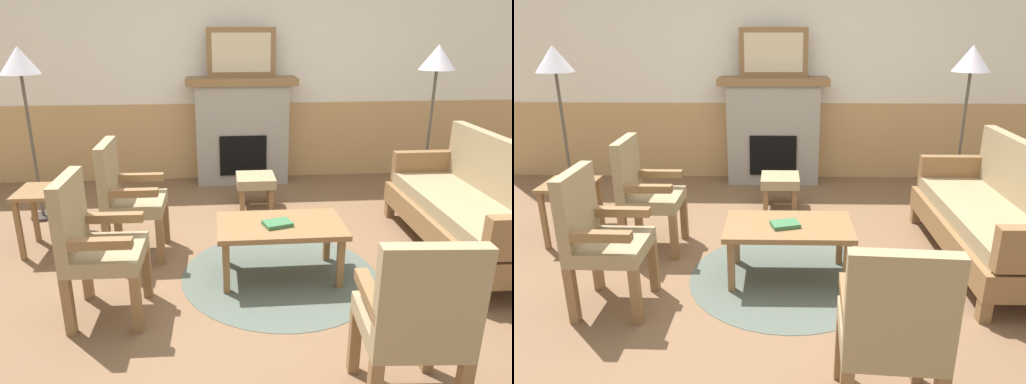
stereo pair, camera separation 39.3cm
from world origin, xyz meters
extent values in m
plane|color=brown|center=(0.00, 0.00, 0.00)|extent=(14.00, 14.00, 0.00)
cube|color=silver|center=(0.00, 2.60, 1.35)|extent=(7.20, 0.12, 2.70)
cube|color=tan|center=(0.00, 2.53, 0.47)|extent=(7.20, 0.02, 0.95)
cube|color=gray|center=(0.00, 2.35, 0.60)|extent=(1.10, 0.36, 1.20)
cube|color=black|center=(0.00, 2.16, 0.38)|extent=(0.56, 0.02, 0.48)
cube|color=brown|center=(0.00, 2.35, 1.24)|extent=(1.30, 0.44, 0.08)
cube|color=brown|center=(0.00, 2.35, 1.56)|extent=(0.80, 0.03, 0.56)
cube|color=beige|center=(0.00, 2.33, 1.56)|extent=(0.68, 0.01, 0.44)
cube|color=brown|center=(1.43, 1.04, 0.08)|extent=(0.08, 0.08, 0.16)
cube|color=brown|center=(1.43, -0.64, 0.08)|extent=(0.08, 0.08, 0.16)
cube|color=brown|center=(2.03, 1.04, 0.08)|extent=(0.08, 0.08, 0.16)
cube|color=brown|center=(1.73, 0.20, 0.26)|extent=(0.70, 1.80, 0.20)
cube|color=#937F5B|center=(1.73, 0.20, 0.42)|extent=(0.60, 1.70, 0.12)
cube|color=#937F5B|center=(2.03, 0.20, 0.73)|extent=(0.10, 1.70, 0.50)
cube|color=brown|center=(1.73, 1.05, 0.53)|extent=(0.60, 0.10, 0.30)
cube|color=brown|center=(-0.27, -0.29, 0.20)|extent=(0.05, 0.05, 0.40)
cube|color=brown|center=(0.57, -0.29, 0.20)|extent=(0.05, 0.05, 0.40)
cube|color=brown|center=(-0.27, 0.15, 0.20)|extent=(0.05, 0.05, 0.40)
cube|color=brown|center=(0.57, 0.15, 0.20)|extent=(0.05, 0.05, 0.40)
cube|color=brown|center=(0.15, -0.07, 0.42)|extent=(0.96, 0.56, 0.04)
cylinder|color=#4C564C|center=(0.15, -0.07, 0.00)|extent=(1.53, 1.53, 0.01)
cube|color=#33663D|center=(0.12, -0.10, 0.46)|extent=(0.24, 0.19, 0.03)
cube|color=brown|center=(-0.06, 1.26, 0.13)|extent=(0.05, 0.05, 0.26)
cube|color=brown|center=(0.24, 1.26, 0.13)|extent=(0.05, 0.05, 0.26)
cube|color=brown|center=(-0.06, 1.56, 0.13)|extent=(0.05, 0.05, 0.26)
cube|color=brown|center=(0.24, 1.56, 0.13)|extent=(0.05, 0.05, 0.26)
cube|color=#937F5B|center=(0.09, 1.41, 0.31)|extent=(0.40, 0.40, 0.10)
cube|color=brown|center=(-0.79, 0.63, 0.20)|extent=(0.06, 0.06, 0.40)
cube|color=brown|center=(-0.79, 0.21, 0.20)|extent=(0.06, 0.06, 0.40)
cube|color=brown|center=(-1.21, 0.63, 0.20)|extent=(0.06, 0.06, 0.40)
cube|color=brown|center=(-1.21, 0.21, 0.20)|extent=(0.06, 0.06, 0.40)
cube|color=#937F5B|center=(-1.00, 0.42, 0.45)|extent=(0.48, 0.48, 0.10)
cube|color=#937F5B|center=(-1.20, 0.42, 0.74)|extent=(0.08, 0.48, 0.48)
cube|color=brown|center=(-1.00, 0.62, 0.62)|extent=(0.44, 0.07, 0.06)
cube|color=brown|center=(-1.00, 0.21, 0.62)|extent=(0.44, 0.07, 0.06)
cube|color=brown|center=(-0.84, -0.29, 0.20)|extent=(0.06, 0.06, 0.40)
cube|color=brown|center=(-0.85, -0.71, 0.20)|extent=(0.06, 0.06, 0.40)
cube|color=brown|center=(-1.26, -0.28, 0.20)|extent=(0.06, 0.06, 0.40)
cube|color=brown|center=(-1.27, -0.70, 0.20)|extent=(0.06, 0.06, 0.40)
cube|color=#937F5B|center=(-1.05, -0.50, 0.45)|extent=(0.49, 0.49, 0.10)
cube|color=#937F5B|center=(-1.25, -0.49, 0.74)|extent=(0.09, 0.48, 0.48)
cube|color=brown|center=(-1.05, -0.29, 0.62)|extent=(0.44, 0.08, 0.06)
cube|color=brown|center=(-1.06, -0.70, 0.62)|extent=(0.44, 0.08, 0.06)
cube|color=brown|center=(0.42, -1.19, 0.20)|extent=(0.06, 0.06, 0.40)
cube|color=brown|center=(0.84, -1.22, 0.20)|extent=(0.06, 0.06, 0.40)
cube|color=#937F5B|center=(0.61, -1.42, 0.45)|extent=(0.51, 0.51, 0.10)
cube|color=#937F5B|center=(0.60, -1.61, 0.74)|extent=(0.48, 0.11, 0.48)
cube|color=brown|center=(0.41, -1.40, 0.62)|extent=(0.10, 0.44, 0.06)
cube|color=brown|center=(0.82, -1.43, 0.62)|extent=(0.10, 0.44, 0.06)
cube|color=brown|center=(-1.95, 0.74, 0.26)|extent=(0.04, 0.04, 0.52)
cube|color=brown|center=(-1.59, 0.74, 0.26)|extent=(0.04, 0.04, 0.52)
cube|color=brown|center=(-1.95, 0.38, 0.26)|extent=(0.04, 0.04, 0.52)
cube|color=brown|center=(-1.59, 0.38, 0.26)|extent=(0.04, 0.04, 0.52)
cube|color=brown|center=(-1.77, 0.56, 0.54)|extent=(0.44, 0.44, 0.03)
cylinder|color=#332D28|center=(1.94, 1.44, 0.01)|extent=(0.24, 0.24, 0.03)
cylinder|color=#4C473D|center=(1.94, 1.44, 0.73)|extent=(0.03, 0.03, 1.40)
cone|color=silver|center=(1.94, 1.44, 1.55)|extent=(0.36, 0.36, 0.25)
cylinder|color=#332D28|center=(-2.10, 1.31, 0.01)|extent=(0.24, 0.24, 0.03)
cylinder|color=#4C473D|center=(-2.10, 1.31, 0.73)|extent=(0.03, 0.03, 1.40)
cone|color=silver|center=(-2.10, 1.31, 1.55)|extent=(0.36, 0.36, 0.25)
camera|label=1|loc=(-0.32, -3.34, 1.85)|focal=33.28mm
camera|label=2|loc=(0.08, -3.36, 1.85)|focal=33.28mm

